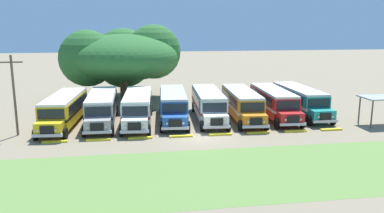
{
  "coord_description": "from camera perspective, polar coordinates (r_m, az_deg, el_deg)",
  "views": [
    {
      "loc": [
        -5.78,
        -31.28,
        9.29
      ],
      "look_at": [
        0.0,
        5.06,
        1.6
      ],
      "focal_mm": 36.4,
      "sensor_mm": 36.0,
      "label": 1
    }
  ],
  "objects": [
    {
      "name": "broad_shade_tree",
      "position": [
        50.19,
        -10.06,
        7.18
      ],
      "size": [
        14.95,
        14.47,
        9.45
      ],
      "color": "brown",
      "rests_on": "ground_plane"
    },
    {
      "name": "curb_wheelstop_6",
      "position": [
        35.85,
        14.92,
        -3.5
      ],
      "size": [
        2.0,
        0.36,
        0.15
      ],
      "primitive_type": "cube",
      "color": "yellow",
      "rests_on": "ground_plane"
    },
    {
      "name": "parked_bus_slot_6",
      "position": [
        41.05,
        11.87,
        0.72
      ],
      "size": [
        3.17,
        10.91,
        2.82
      ],
      "rotation": [
        0.0,
        0.0,
        -1.62
      ],
      "color": "red",
      "rests_on": "ground_plane"
    },
    {
      "name": "curb_wheelstop_3",
      "position": [
        33.11,
        -1.63,
        -4.36
      ],
      "size": [
        2.0,
        0.36,
        0.15
      ],
      "primitive_type": "cube",
      "color": "yellow",
      "rests_on": "ground_plane"
    },
    {
      "name": "curb_wheelstop_1",
      "position": [
        32.98,
        -13.56,
        -4.76
      ],
      "size": [
        2.0,
        0.36,
        0.15
      ],
      "primitive_type": "cube",
      "color": "yellow",
      "rests_on": "ground_plane"
    },
    {
      "name": "curb_wheelstop_2",
      "position": [
        32.87,
        -7.58,
        -4.59
      ],
      "size": [
        2.0,
        0.36,
        0.15
      ],
      "primitive_type": "cube",
      "color": "yellow",
      "rests_on": "ground_plane"
    },
    {
      "name": "curb_wheelstop_7",
      "position": [
        37.36,
        19.74,
        -3.19
      ],
      "size": [
        2.0,
        0.36,
        0.15
      ],
      "primitive_type": "cube",
      "color": "yellow",
      "rests_on": "ground_plane"
    },
    {
      "name": "parked_bus_slot_5",
      "position": [
        39.74,
        7.33,
        0.52
      ],
      "size": [
        3.27,
        10.93,
        2.82
      ],
      "rotation": [
        0.0,
        0.0,
        -1.64
      ],
      "color": "orange",
      "rests_on": "ground_plane"
    },
    {
      "name": "parked_bus_slot_7",
      "position": [
        42.8,
        15.51,
        0.99
      ],
      "size": [
        2.73,
        10.85,
        2.82
      ],
      "rotation": [
        0.0,
        0.0,
        -1.58
      ],
      "color": "teal",
      "rests_on": "ground_plane"
    },
    {
      "name": "utility_pole",
      "position": [
        36.09,
        -24.62,
        1.8
      ],
      "size": [
        1.8,
        0.2,
        6.9
      ],
      "color": "brown",
      "rests_on": "ground_plane"
    },
    {
      "name": "parked_bus_slot_2",
      "position": [
        38.13,
        -7.96,
        0.02
      ],
      "size": [
        3.35,
        10.94,
        2.82
      ],
      "rotation": [
        0.0,
        0.0,
        -1.64
      ],
      "color": "silver",
      "rests_on": "ground_plane"
    },
    {
      "name": "curb_wheelstop_4",
      "position": [
        33.7,
        4.17,
        -4.1
      ],
      "size": [
        2.0,
        0.36,
        0.15
      ],
      "primitive_type": "cube",
      "color": "yellow",
      "rests_on": "ground_plane"
    },
    {
      "name": "ground_plane",
      "position": [
        33.14,
        1.38,
        -4.48
      ],
      "size": [
        220.0,
        220.0,
        0.0
      ],
      "primitive_type": "plane",
      "color": "#84755B"
    },
    {
      "name": "parked_bus_slot_1",
      "position": [
        38.55,
        -13.08,
        -0.04
      ],
      "size": [
        2.74,
        10.85,
        2.82
      ],
      "rotation": [
        0.0,
        0.0,
        -1.58
      ],
      "color": "#9E9993",
      "rests_on": "ground_plane"
    },
    {
      "name": "curb_wheelstop_5",
      "position": [
        34.63,
        9.71,
        -3.8
      ],
      "size": [
        2.0,
        0.36,
        0.15
      ],
      "primitive_type": "cube",
      "color": "yellow",
      "rests_on": "ground_plane"
    },
    {
      "name": "foreground_grass_strip",
      "position": [
        25.44,
        4.8,
        -9.65
      ],
      "size": [
        80.0,
        9.66,
        0.01
      ],
      "primitive_type": "cube",
      "color": "olive",
      "rests_on": "ground_plane"
    },
    {
      "name": "parked_bus_slot_4",
      "position": [
        39.3,
        2.42,
        0.48
      ],
      "size": [
        3.32,
        10.94,
        2.82
      ],
      "rotation": [
        0.0,
        0.0,
        -1.64
      ],
      "color": "silver",
      "rests_on": "ground_plane"
    },
    {
      "name": "curb_wheelstop_0",
      "position": [
        33.44,
        -19.44,
        -4.89
      ],
      "size": [
        2.0,
        0.36,
        0.15
      ],
      "primitive_type": "cube",
      "color": "yellow",
      "rests_on": "ground_plane"
    },
    {
      "name": "parked_bus_slot_3",
      "position": [
        38.91,
        -2.79,
        0.36
      ],
      "size": [
        3.42,
        10.95,
        2.82
      ],
      "rotation": [
        0.0,
        0.0,
        -1.65
      ],
      "color": "#23519E",
      "rests_on": "ground_plane"
    },
    {
      "name": "waiting_shelter",
      "position": [
        40.7,
        25.98,
        0.93
      ],
      "size": [
        3.6,
        2.6,
        2.72
      ],
      "color": "brown",
      "rests_on": "ground_plane"
    },
    {
      "name": "parked_bus_slot_0",
      "position": [
        38.59,
        -18.25,
        -0.32
      ],
      "size": [
        3.44,
        10.96,
        2.82
      ],
      "rotation": [
        0.0,
        0.0,
        -1.65
      ],
      "color": "yellow",
      "rests_on": "ground_plane"
    }
  ]
}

